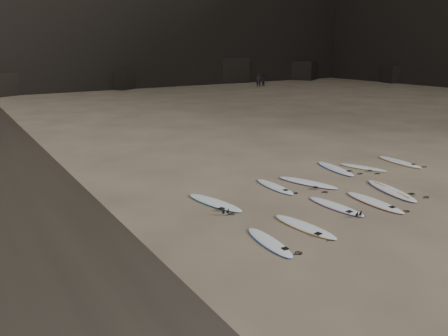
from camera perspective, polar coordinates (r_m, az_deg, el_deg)
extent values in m
plane|color=#897559|center=(15.89, 15.23, -5.04)|extent=(240.00, 240.00, 0.00)
cube|color=black|center=(58.25, -13.52, 11.16)|extent=(4.23, 4.46, 2.33)
cube|color=black|center=(66.64, 0.37, 12.68)|extent=(5.95, 5.19, 3.59)
cube|color=black|center=(73.04, 10.05, 12.44)|extent=(5.31, 5.56, 2.88)
cube|color=black|center=(71.00, 21.62, 11.31)|extent=(4.39, 4.01, 2.41)
ellipsoid|color=white|center=(12.80, 5.94, -9.58)|extent=(0.75, 2.26, 0.08)
ellipsoid|color=white|center=(13.97, 10.47, -7.50)|extent=(0.86, 2.49, 0.09)
ellipsoid|color=white|center=(15.86, 14.39, -4.85)|extent=(0.72, 2.42, 0.09)
ellipsoid|color=white|center=(16.65, 19.04, -4.23)|extent=(0.76, 2.61, 0.09)
ellipsoid|color=white|center=(18.17, 20.98, -2.74)|extent=(1.38, 2.87, 0.10)
ellipsoid|color=white|center=(15.71, -1.23, -4.52)|extent=(1.20, 2.69, 0.09)
ellipsoid|color=white|center=(17.56, 6.65, -2.42)|extent=(0.62, 2.29, 0.08)
ellipsoid|color=white|center=(18.25, 10.87, -1.87)|extent=(1.49, 2.71, 0.10)
ellipsoid|color=white|center=(20.57, 14.33, -0.06)|extent=(1.09, 2.67, 0.09)
ellipsoid|color=white|center=(21.14, 17.69, 0.08)|extent=(1.28, 2.26, 0.08)
ellipsoid|color=white|center=(22.71, 21.95, 0.75)|extent=(0.85, 2.60, 0.09)
imported|color=black|center=(59.29, 4.53, 11.35)|extent=(0.78, 0.71, 1.78)
imported|color=black|center=(60.93, 5.28, 11.34)|extent=(0.81, 0.67, 1.52)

